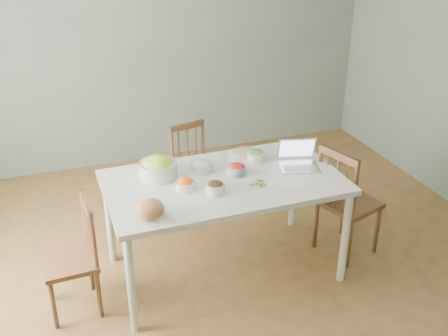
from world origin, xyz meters
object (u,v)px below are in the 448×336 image
object	(u,v)px
dining_table	(224,227)
bread_boule	(149,209)
chair_left	(69,259)
chair_right	(349,200)
laptop	(300,156)
bowl_squash	(158,167)
chair_far	(197,173)

from	to	relation	value
dining_table	bread_boule	size ratio (longest dim) A/B	8.96
chair_left	chair_right	bearing A→B (deg)	86.71
dining_table	laptop	distance (m)	0.82
bread_boule	chair_right	bearing A→B (deg)	8.41
chair_right	bowl_squash	world-z (taller)	bowl_squash
laptop	bread_boule	bearing A→B (deg)	-150.48
chair_far	laptop	xyz separation A→B (m)	(0.56, -0.94, 0.50)
chair_right	bread_boule	bearing A→B (deg)	80.94
bowl_squash	chair_left	bearing A→B (deg)	-160.16
chair_right	dining_table	bearing A→B (deg)	68.14
dining_table	chair_left	distance (m)	1.20
chair_far	laptop	bearing A→B (deg)	-72.38
chair_right	laptop	world-z (taller)	laptop
chair_left	laptop	world-z (taller)	laptop
dining_table	chair_left	bearing A→B (deg)	-177.35
bread_boule	bowl_squash	size ratio (longest dim) A/B	0.69
chair_far	chair_left	world-z (taller)	same
chair_right	chair_far	bearing A→B (deg)	27.50
laptop	bowl_squash	bearing A→B (deg)	-176.60
dining_table	chair_far	world-z (taller)	chair_far
chair_right	bread_boule	size ratio (longest dim) A/B	4.94
dining_table	bowl_squash	world-z (taller)	bowl_squash
chair_left	bowl_squash	xyz separation A→B (m)	(0.75, 0.27, 0.48)
laptop	dining_table	bearing A→B (deg)	-165.96
bowl_squash	laptop	size ratio (longest dim) A/B	0.95
chair_far	chair_left	bearing A→B (deg)	-155.38
chair_far	chair_right	size ratio (longest dim) A/B	0.90
chair_far	dining_table	bearing A→B (deg)	-107.48
chair_left	dining_table	bearing A→B (deg)	90.05
chair_right	laptop	size ratio (longest dim) A/B	3.26
chair_left	laptop	bearing A→B (deg)	88.73
chair_right	bowl_squash	distance (m)	1.62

